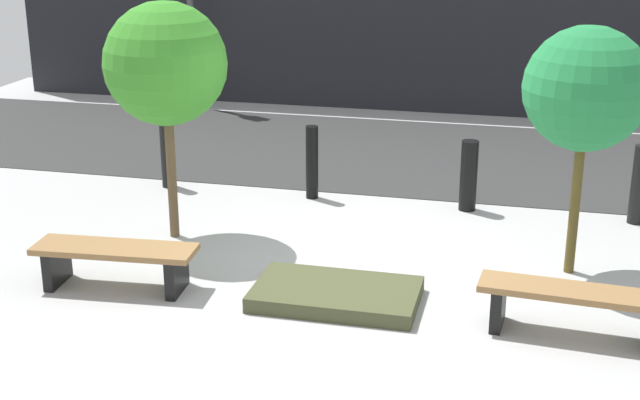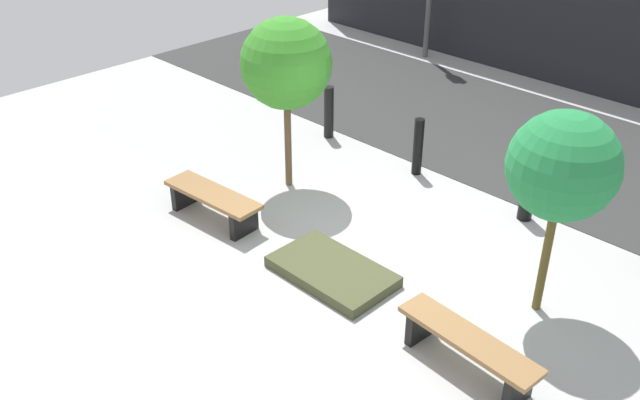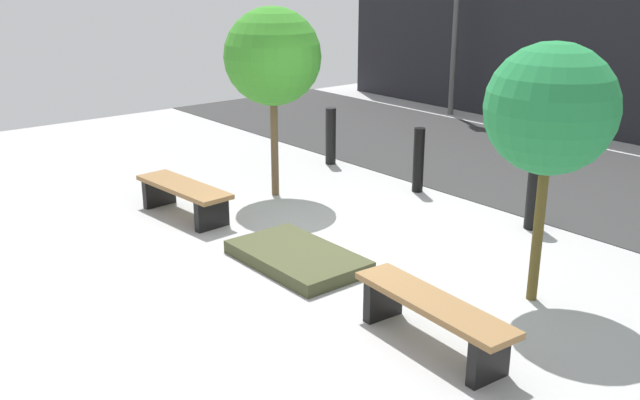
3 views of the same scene
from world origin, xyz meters
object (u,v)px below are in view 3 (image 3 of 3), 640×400
Objects in this scene: bench_left at (184,194)px; bollard_left at (419,160)px; tree_behind_left_bench at (273,57)px; bollard_far_left at (331,136)px; planter_bed at (297,257)px; bench_right at (432,313)px; tree_behind_right_bench at (551,110)px; bollard_center at (535,195)px.

bollard_left is at bearing 65.20° from bench_left.
tree_behind_left_bench is 2.42m from bollard_far_left.
bollard_far_left is (-2.98, 2.99, 0.40)m from planter_bed.
tree_behind_left_bench is at bearing 165.62° from bench_right.
planter_bed is at bearing -30.33° from tree_behind_left_bench.
bollard_left reaches higher than planter_bed.
tree_behind_right_bench is (2.19, 1.28, 1.84)m from planter_bed.
bollard_far_left is 0.99× the size of bollard_left.
tree_behind_left_bench is at bearing -124.86° from bollard_left.
tree_behind_right_bench reaches higher than bollard_left.
bollard_far_left is at bearing 161.67° from tree_behind_right_bench.
bench_right is 1.79× the size of bollard_left.
bench_right is 0.67× the size of tree_behind_right_bench.
bollard_left reaches higher than bollard_far_left.
bench_right is at bearing -69.51° from bollard_center.
bollard_far_left is 3.98m from bollard_center.
tree_behind_right_bench is 2.69× the size of bollard_far_left.
bollard_far_left reaches higher than bench_left.
bollard_far_left is at bearing 180.00° from bollard_left.
bollard_center is (0.99, 2.99, 0.37)m from planter_bed.
tree_behind_right_bench is (4.37, 1.48, 1.60)m from bench_left.
planter_bed is (-2.19, 0.20, -0.25)m from bench_right.
tree_behind_right_bench is at bearing 14.38° from bench_left.
tree_behind_left_bench is 1.05× the size of tree_behind_right_bench.
bollard_left is at bearing 0.00° from bollard_far_left.
bench_left is 0.62× the size of tree_behind_left_bench.
bollard_far_left is (-5.17, 3.19, 0.15)m from bench_right.
tree_behind_left_bench reaches higher than planter_bed.
planter_bed is 3.17m from bollard_center.
bench_left is at bearing -134.90° from bollard_center.
planter_bed is at bearing -149.67° from tree_behind_right_bench.
bollard_center is at bearing 0.00° from bollard_far_left.
bollard_far_left reaches higher than planter_bed.
bollard_center reaches higher than bench_right.
bollard_left reaches higher than bench_left.
bollard_left is (-0.99, 2.99, 0.40)m from planter_bed.
bollard_center is at bearing 124.86° from tree_behind_right_bench.
tree_behind_left_bench is 3.01× the size of bollard_center.
bench_right is 3.41m from bollard_center.
tree_behind_left_bench is 4.38m from tree_behind_right_bench.
planter_bed is at bearing -45.09° from bollard_far_left.
planter_bed is 3.18m from bollard_left.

